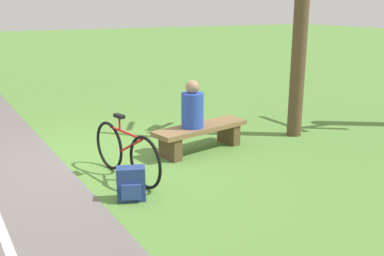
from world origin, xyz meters
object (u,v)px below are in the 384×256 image
(person_seated, at_px, (192,107))
(tree_far_right, at_px, (301,21))
(backpack, at_px, (131,184))
(bench, at_px, (201,133))
(bicycle, at_px, (126,152))

(person_seated, xyz_separation_m, tree_far_right, (-2.24, -0.05, 1.35))
(backpack, relative_size, tree_far_right, 0.10)
(person_seated, distance_m, tree_far_right, 2.62)
(bench, height_order, tree_far_right, tree_far_right)
(bicycle, bearing_deg, bench, 98.93)
(bench, height_order, person_seated, person_seated)
(bench, bearing_deg, person_seated, -0.00)
(bench, distance_m, person_seated, 0.51)
(tree_far_right, bearing_deg, bicycle, 9.43)
(tree_far_right, bearing_deg, bench, 0.27)
(person_seated, xyz_separation_m, bicycle, (1.36, 0.55, -0.40))
(bench, relative_size, tree_far_right, 0.40)
(person_seated, bearing_deg, bicycle, 10.33)
(person_seated, height_order, backpack, person_seated)
(bicycle, xyz_separation_m, tree_far_right, (-3.61, -0.60, 1.74))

